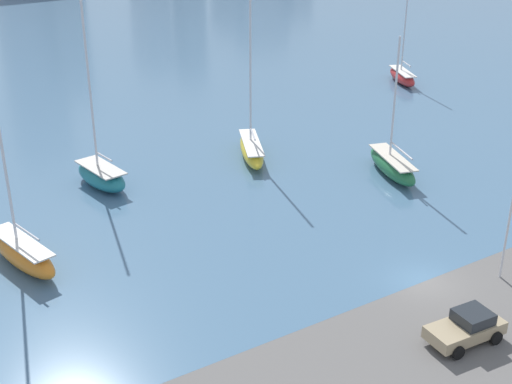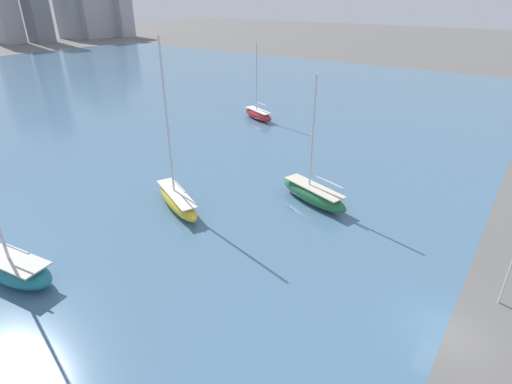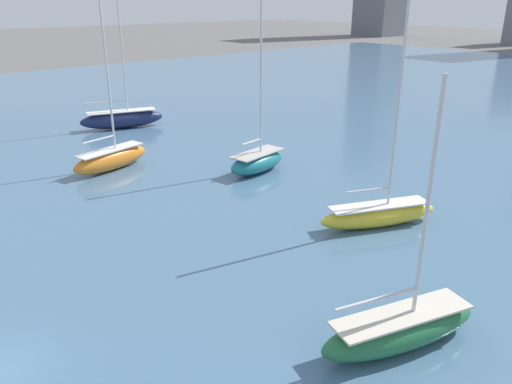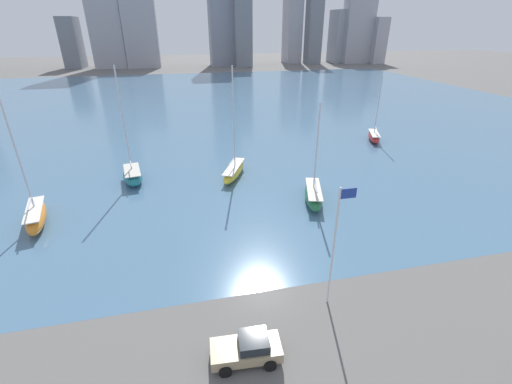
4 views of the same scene
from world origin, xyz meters
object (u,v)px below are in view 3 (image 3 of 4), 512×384
(sailboat_teal, at_px, (257,161))
(sailboat_navy, at_px, (122,118))
(sailboat_green, at_px, (401,328))
(sailboat_orange, at_px, (111,158))
(sailboat_yellow, at_px, (379,213))

(sailboat_teal, distance_m, sailboat_navy, 21.91)
(sailboat_teal, distance_m, sailboat_green, 23.87)
(sailboat_green, xyz_separation_m, sailboat_orange, (-30.18, 1.51, 0.16))
(sailboat_yellow, distance_m, sailboat_green, 12.32)
(sailboat_teal, relative_size, sailboat_orange, 0.92)
(sailboat_teal, relative_size, sailboat_navy, 0.91)
(sailboat_teal, bearing_deg, sailboat_yellow, -13.98)
(sailboat_yellow, xyz_separation_m, sailboat_navy, (-35.28, -0.18, 0.21))
(sailboat_green, distance_m, sailboat_orange, 30.22)
(sailboat_yellow, bearing_deg, sailboat_orange, -135.91)
(sailboat_yellow, relative_size, sailboat_navy, 0.89)
(sailboat_green, bearing_deg, sailboat_navy, -174.66)
(sailboat_teal, relative_size, sailboat_green, 1.28)
(sailboat_teal, bearing_deg, sailboat_orange, -142.71)
(sailboat_yellow, height_order, sailboat_green, sailboat_yellow)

